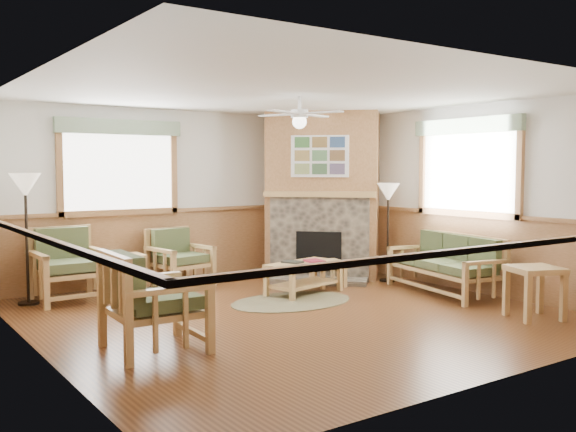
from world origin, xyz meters
TOP-DOWN VIEW (x-y plane):
  - floor at (0.00, 0.00)m, footprint 6.00×6.00m
  - ceiling at (0.00, 0.00)m, footprint 6.00×6.00m
  - wall_back at (0.00, 3.00)m, footprint 6.00×0.02m
  - wall_front at (0.00, -3.00)m, footprint 6.00×0.02m
  - wall_left at (-3.00, 0.00)m, footprint 0.02×6.00m
  - wall_right at (3.00, 0.00)m, footprint 0.02×6.00m
  - wainscot at (0.00, 0.00)m, footprint 6.00×6.00m
  - fireplace at (2.05, 2.05)m, footprint 3.11×3.11m
  - window_back at (-1.10, 2.96)m, footprint 1.90×0.16m
  - window_right at (2.96, -0.20)m, footprint 0.16×1.90m
  - ceiling_fan at (0.30, 0.30)m, footprint 1.59×1.59m
  - sofa at (2.55, -0.14)m, footprint 1.94×1.08m
  - armchair_back_left at (-2.05, 2.37)m, footprint 0.89×0.89m
  - armchair_back_right at (-0.35, 2.48)m, footprint 0.89×0.89m
  - armchair_left at (-2.03, -0.50)m, footprint 0.91×0.91m
  - coffee_table at (0.85, 0.95)m, footprint 1.23×0.81m
  - end_table_chairs at (-1.18, 2.55)m, footprint 0.50×0.48m
  - end_table_sofa at (2.22, -1.83)m, footprint 0.71×0.70m
  - footstool at (1.50, 1.23)m, footprint 0.52×0.52m
  - braided_rug at (0.39, 0.60)m, footprint 1.80×1.80m
  - floor_lamp_left at (-2.55, 2.45)m, footprint 0.42×0.42m
  - floor_lamp_right at (2.55, 1.03)m, footprint 0.46×0.46m
  - book_red at (1.00, 0.90)m, footprint 0.26×0.33m
  - book_dark at (0.70, 1.02)m, footprint 0.29×0.33m

SIDE VIEW (x-z plane):
  - floor at x=0.00m, z-range -0.01..0.00m
  - braided_rug at x=0.39m, z-range 0.00..0.01m
  - footstool at x=1.50m, z-range 0.00..0.39m
  - coffee_table at x=0.85m, z-range 0.00..0.45m
  - end_table_chairs at x=-1.18m, z-range 0.00..0.55m
  - end_table_sofa at x=2.22m, z-range 0.00..0.62m
  - sofa at x=2.55m, z-range 0.00..0.84m
  - armchair_back_right at x=-0.35m, z-range 0.00..0.88m
  - book_dark at x=0.70m, z-range 0.46..0.49m
  - book_red at x=1.00m, z-range 0.47..0.50m
  - armchair_back_left at x=-2.05m, z-range 0.00..0.98m
  - armchair_left at x=-2.03m, z-range 0.00..0.99m
  - wainscot at x=0.00m, z-range 0.00..1.10m
  - floor_lamp_right at x=2.55m, z-range 0.00..1.57m
  - floor_lamp_left at x=-2.55m, z-range 0.00..1.74m
  - wall_back at x=0.00m, z-range 0.00..2.70m
  - wall_front at x=0.00m, z-range 0.00..2.70m
  - wall_left at x=-3.00m, z-range 0.00..2.70m
  - wall_right at x=3.00m, z-range 0.00..2.70m
  - fireplace at x=2.05m, z-range 0.00..2.70m
  - window_back at x=-1.10m, z-range 1.78..3.28m
  - window_right at x=2.96m, z-range 1.78..3.28m
  - ceiling_fan at x=0.30m, z-range 2.48..2.84m
  - ceiling at x=0.00m, z-range 2.70..2.71m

